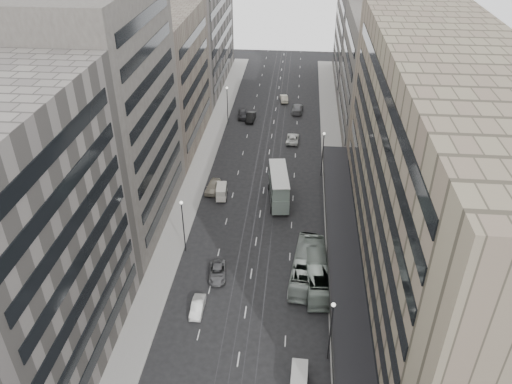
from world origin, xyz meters
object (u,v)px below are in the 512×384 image
(sedan_2, at_px, (217,272))
(panel_van, at_px, (221,192))
(bus_near, at_px, (316,271))
(vw_microbus, at_px, (299,381))
(bus_far, at_px, (304,266))
(double_decker, at_px, (279,186))
(sedan_1, at_px, (198,307))

(sedan_2, bearing_deg, panel_van, 89.94)
(bus_near, relative_size, vw_microbus, 2.98)
(bus_far, bearing_deg, vw_microbus, 95.02)
(vw_microbus, xyz_separation_m, sedan_2, (-10.96, 16.17, -0.55))
(double_decker, distance_m, vw_microbus, 35.29)
(double_decker, bearing_deg, bus_far, -83.40)
(vw_microbus, height_order, sedan_1, vw_microbus)
(sedan_2, bearing_deg, sedan_1, -109.49)
(bus_far, distance_m, double_decker, 18.19)
(panel_van, height_order, sedan_1, panel_van)
(vw_microbus, height_order, sedan_2, vw_microbus)
(bus_near, distance_m, sedan_1, 15.80)
(sedan_1, bearing_deg, vw_microbus, -38.84)
(bus_near, distance_m, double_decker, 19.49)
(double_decker, xyz_separation_m, vw_microbus, (3.95, -35.03, -1.61))
(bus_far, bearing_deg, sedan_2, 12.45)
(bus_far, relative_size, double_decker, 1.19)
(bus_far, relative_size, panel_van, 3.21)
(bus_near, relative_size, sedan_1, 2.99)
(bus_near, height_order, bus_far, bus_near)
(vw_microbus, bearing_deg, panel_van, 112.83)
(bus_far, bearing_deg, bus_near, 155.19)
(bus_near, bearing_deg, sedan_2, -2.36)
(double_decker, bearing_deg, vw_microbus, -90.72)
(vw_microbus, distance_m, sedan_2, 19.54)
(bus_far, xyz_separation_m, sedan_1, (-12.73, -7.61, -0.96))
(panel_van, height_order, sedan_2, panel_van)
(double_decker, distance_m, sedan_1, 26.70)
(panel_van, bearing_deg, bus_far, -56.82)
(vw_microbus, distance_m, panel_van, 37.53)
(sedan_1, bearing_deg, double_decker, 71.07)
(bus_far, relative_size, sedan_2, 2.43)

